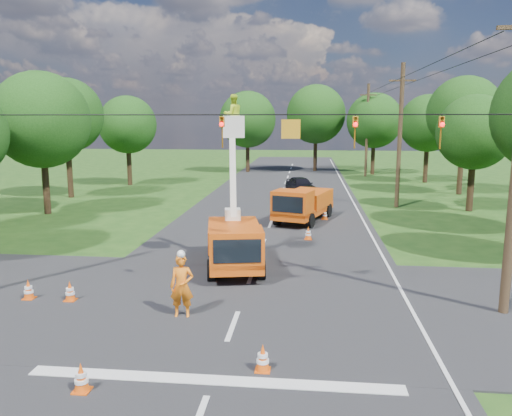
# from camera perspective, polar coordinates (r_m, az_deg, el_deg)

# --- Properties ---
(ground) EXTENTS (140.00, 140.00, 0.00)m
(ground) POSITION_cam_1_polar(r_m,az_deg,el_deg) (34.58, 2.29, -0.20)
(ground) COLOR #1D4414
(ground) RESTS_ON ground
(road_main) EXTENTS (12.00, 100.00, 0.06)m
(road_main) POSITION_cam_1_polar(r_m,az_deg,el_deg) (34.58, 2.29, -0.20)
(road_main) COLOR black
(road_main) RESTS_ON ground
(road_cross) EXTENTS (56.00, 10.00, 0.07)m
(road_cross) POSITION_cam_1_polar(r_m,az_deg,el_deg) (17.24, -1.65, -10.82)
(road_cross) COLOR black
(road_cross) RESTS_ON ground
(stop_bar) EXTENTS (9.00, 0.45, 0.02)m
(stop_bar) POSITION_cam_1_polar(r_m,az_deg,el_deg) (12.58, -4.97, -19.19)
(stop_bar) COLOR silver
(stop_bar) RESTS_ON ground
(edge_line) EXTENTS (0.12, 90.00, 0.02)m
(edge_line) POSITION_cam_1_polar(r_m,az_deg,el_deg) (34.69, 11.56, -0.37)
(edge_line) COLOR silver
(edge_line) RESTS_ON ground
(bucket_truck) EXTENTS (3.03, 5.82, 7.16)m
(bucket_truck) POSITION_cam_1_polar(r_m,az_deg,el_deg) (20.72, -2.49, -2.84)
(bucket_truck) COLOR #D4530E
(bucket_truck) RESTS_ON ground
(second_truck) EXTENTS (3.80, 6.13, 2.16)m
(second_truck) POSITION_cam_1_polar(r_m,az_deg,el_deg) (30.41, 5.36, 0.50)
(second_truck) COLOR #D4530E
(second_truck) RESTS_ON ground
(ground_worker) EXTENTS (0.78, 0.56, 2.03)m
(ground_worker) POSITION_cam_1_polar(r_m,az_deg,el_deg) (15.94, -8.47, -8.83)
(ground_worker) COLOR #E25613
(ground_worker) RESTS_ON ground
(distant_car) EXTENTS (3.08, 4.59, 1.45)m
(distant_car) POSITION_cam_1_polar(r_m,az_deg,el_deg) (42.14, 5.15, 2.61)
(distant_car) COLOR black
(distant_car) RESTS_ON ground
(traffic_cone_0) EXTENTS (0.38, 0.38, 0.71)m
(traffic_cone_0) POSITION_cam_1_polar(r_m,az_deg,el_deg) (12.61, -19.35, -17.84)
(traffic_cone_0) COLOR #E5510C
(traffic_cone_0) RESTS_ON ground
(traffic_cone_1) EXTENTS (0.38, 0.38, 0.71)m
(traffic_cone_1) POSITION_cam_1_polar(r_m,az_deg,el_deg) (12.80, 0.77, -16.79)
(traffic_cone_1) COLOR #E5510C
(traffic_cone_1) RESTS_ON ground
(traffic_cone_2) EXTENTS (0.38, 0.38, 0.71)m
(traffic_cone_2) POSITION_cam_1_polar(r_m,az_deg,el_deg) (25.95, 5.99, -2.89)
(traffic_cone_2) COLOR #E5510C
(traffic_cone_2) RESTS_ON ground
(traffic_cone_3) EXTENTS (0.38, 0.38, 0.71)m
(traffic_cone_3) POSITION_cam_1_polar(r_m,az_deg,el_deg) (18.41, -20.49, -8.91)
(traffic_cone_3) COLOR #E5510C
(traffic_cone_3) RESTS_ON ground
(traffic_cone_4) EXTENTS (0.38, 0.38, 0.71)m
(traffic_cone_4) POSITION_cam_1_polar(r_m,az_deg,el_deg) (19.12, -24.56, -8.49)
(traffic_cone_4) COLOR #E5510C
(traffic_cone_4) RESTS_ON ground
(traffic_cone_6) EXTENTS (0.38, 0.38, 0.71)m
(traffic_cone_6) POSITION_cam_1_polar(r_m,az_deg,el_deg) (31.31, 7.85, -0.70)
(traffic_cone_6) COLOR #E5510C
(traffic_cone_6) RESTS_ON ground
(pole_right_mid) EXTENTS (1.80, 0.30, 10.00)m
(pole_right_mid) POSITION_cam_1_polar(r_m,az_deg,el_deg) (36.54, 16.12, 8.03)
(pole_right_mid) COLOR #4C3823
(pole_right_mid) RESTS_ON ground
(pole_right_far) EXTENTS (1.80, 0.30, 10.00)m
(pole_right_far) POSITION_cam_1_polar(r_m,az_deg,el_deg) (56.33, 12.58, 8.74)
(pole_right_far) COLOR #4C3823
(pole_right_far) RESTS_ON ground
(signal_span) EXTENTS (18.00, 0.29, 1.07)m
(signal_span) POSITION_cam_1_polar(r_m,az_deg,el_deg) (15.96, 6.28, 9.06)
(signal_span) COLOR black
(signal_span) RESTS_ON ground
(tree_left_d) EXTENTS (6.20, 6.20, 9.24)m
(tree_left_d) POSITION_cam_1_polar(r_m,az_deg,el_deg) (35.40, -23.34, 9.20)
(tree_left_d) COLOR #382616
(tree_left_d) RESTS_ON ground
(tree_left_e) EXTENTS (5.80, 5.80, 9.41)m
(tree_left_e) POSITION_cam_1_polar(r_m,az_deg,el_deg) (42.44, -20.89, 9.86)
(tree_left_e) COLOR #382616
(tree_left_e) RESTS_ON ground
(tree_left_f) EXTENTS (5.40, 5.40, 8.40)m
(tree_left_f) POSITION_cam_1_polar(r_m,az_deg,el_deg) (49.00, -14.47, 9.19)
(tree_left_f) COLOR #382616
(tree_left_f) RESTS_ON ground
(tree_right_c) EXTENTS (5.00, 5.00, 7.83)m
(tree_right_c) POSITION_cam_1_polar(r_m,az_deg,el_deg) (36.68, 23.72, 7.91)
(tree_right_c) COLOR #382616
(tree_right_c) RESTS_ON ground
(tree_right_d) EXTENTS (6.00, 6.00, 9.70)m
(tree_right_d) POSITION_cam_1_polar(r_m,az_deg,el_deg) (44.79, 22.72, 9.96)
(tree_right_d) COLOR #382616
(tree_right_d) RESTS_ON ground
(tree_right_e) EXTENTS (5.60, 5.60, 8.63)m
(tree_right_e) POSITION_cam_1_polar(r_m,az_deg,el_deg) (52.28, 19.08, 9.13)
(tree_right_e) COLOR #382616
(tree_right_e) RESTS_ON ground
(tree_far_a) EXTENTS (6.60, 6.60, 9.50)m
(tree_far_a) POSITION_cam_1_polar(r_m,az_deg,el_deg) (59.40, -0.97, 10.07)
(tree_far_a) COLOR #382616
(tree_far_a) RESTS_ON ground
(tree_far_b) EXTENTS (7.00, 7.00, 10.32)m
(tree_far_b) POSITION_cam_1_polar(r_m,az_deg,el_deg) (60.98, 6.87, 10.59)
(tree_far_b) COLOR #382616
(tree_far_b) RESTS_ON ground
(tree_far_c) EXTENTS (6.20, 6.20, 9.18)m
(tree_far_c) POSITION_cam_1_polar(r_m,az_deg,el_deg) (58.43, 13.38, 9.69)
(tree_far_c) COLOR #382616
(tree_far_c) RESTS_ON ground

